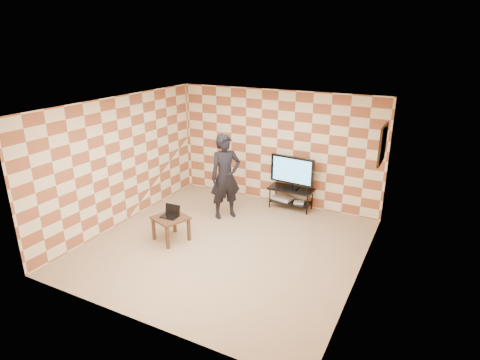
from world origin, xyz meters
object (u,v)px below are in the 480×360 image
Objects in this scene: tv at (292,171)px; side_table at (171,221)px; person at (225,177)px; tv_stand at (291,194)px.

tv reaches higher than side_table.
tv_stand is at bearing -5.47° from person.
tv is 3.04m from side_table.
side_table is at bearing -155.09° from person.
side_table is (-1.55, -2.56, 0.04)m from tv_stand.
tv_stand is 1.37× the size of side_table.
tv_stand is 0.56m from tv.
tv is at bearing 58.75° from side_table.
tv is 1.57m from person.
person reaches higher than tv.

